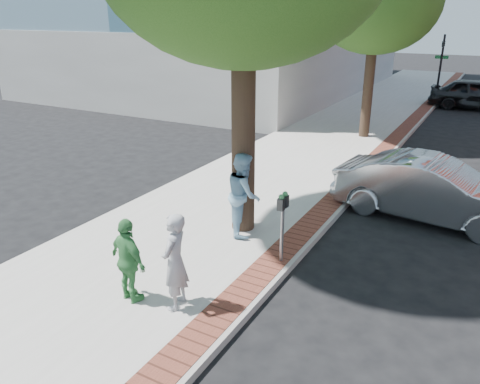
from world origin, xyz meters
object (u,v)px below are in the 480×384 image
Objects in this scene: parking_meter at (283,213)px; person_gray at (175,262)px; person_green at (129,261)px; sedan_silver at (432,190)px; bg_car at (478,94)px; person_officer at (244,194)px.

person_gray is at bearing -111.71° from parking_meter.
sedan_silver is at bearing -105.71° from person_green.
person_green is 0.32× the size of bg_car.
person_gray reaches higher than sedan_silver.
person_green is at bearing 155.52° from sedan_silver.
person_green is 23.34m from bg_car.
person_green reaches higher than parking_meter.
person_gray reaches higher than person_green.
person_officer is at bearing 169.60° from bg_car.
person_officer reaches higher than bg_car.
parking_meter is 2.47m from person_gray.
person_officer is at bearing 175.49° from person_gray.
person_gray is at bearing -147.83° from person_green.
person_officer reaches higher than person_green.
sedan_silver is (2.23, 4.02, -0.43)m from parking_meter.
person_gray is 22.98m from bg_car.
sedan_silver is (3.15, 6.31, -0.23)m from person_gray.
person_gray is at bearing 171.89° from bg_car.
bg_car is (3.90, 23.01, -0.10)m from person_green.
person_green is (-1.70, -2.53, -0.29)m from parking_meter.
parking_meter is 1.52m from person_officer.
person_green is at bearing -84.79° from person_gray.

